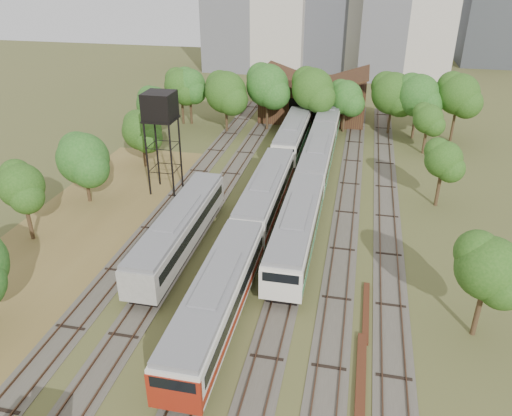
# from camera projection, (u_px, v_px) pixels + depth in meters

# --- Properties ---
(ground) EXTENTS (240.00, 240.00, 0.00)m
(ground) POSITION_uv_depth(u_px,v_px,m) (224.00, 391.00, 29.86)
(ground) COLOR #475123
(ground) RESTS_ON ground
(dry_grass_patch) EXTENTS (14.00, 60.00, 0.04)m
(dry_grass_patch) POSITION_uv_depth(u_px,v_px,m) (35.00, 279.00, 40.19)
(dry_grass_patch) COLOR brown
(dry_grass_patch) RESTS_ON ground
(tracks) EXTENTS (24.60, 80.00, 0.19)m
(tracks) POSITION_uv_depth(u_px,v_px,m) (282.00, 206.00, 51.77)
(tracks) COLOR #4C473D
(tracks) RESTS_ON ground
(railcar_red_set) EXTENTS (3.16, 34.57, 3.91)m
(railcar_red_set) POSITION_uv_depth(u_px,v_px,m) (246.00, 238.00, 41.94)
(railcar_red_set) COLOR black
(railcar_red_set) RESTS_ON ground
(railcar_green_set) EXTENTS (3.18, 52.08, 3.94)m
(railcar_green_set) POSITION_uv_depth(u_px,v_px,m) (317.00, 158.00, 58.31)
(railcar_green_set) COLOR black
(railcar_green_set) RESTS_ON ground
(railcar_rear) EXTENTS (3.09, 16.08, 3.82)m
(railcar_rear) POSITION_uv_depth(u_px,v_px,m) (293.00, 136.00, 65.73)
(railcar_rear) COLOR black
(railcar_rear) RESTS_ON ground
(old_grey_coach) EXTENTS (2.99, 18.00, 3.70)m
(old_grey_coach) POSITION_uv_depth(u_px,v_px,m) (180.00, 229.00, 43.36)
(old_grey_coach) COLOR black
(old_grey_coach) RESTS_ON ground
(water_tower) EXTENTS (3.17, 3.17, 10.96)m
(water_tower) POSITION_uv_depth(u_px,v_px,m) (160.00, 109.00, 51.15)
(water_tower) COLOR black
(water_tower) RESTS_ON ground
(rail_pile_near) EXTENTS (0.59, 8.79, 0.29)m
(rail_pile_near) POSITION_uv_depth(u_px,v_px,m) (361.00, 383.00, 30.18)
(rail_pile_near) COLOR #552A18
(rail_pile_near) RESTS_ON ground
(rail_pile_far) EXTENTS (0.44, 7.01, 0.23)m
(rail_pile_far) POSITION_uv_depth(u_px,v_px,m) (366.00, 311.00, 36.34)
(rail_pile_far) COLOR #552A18
(rail_pile_far) RESTS_ON ground
(maintenance_shed) EXTENTS (16.45, 11.55, 7.58)m
(maintenance_shed) POSITION_uv_depth(u_px,v_px,m) (314.00, 99.00, 79.29)
(maintenance_shed) COLOR #391E14
(maintenance_shed) RESTS_ON ground
(tree_band_left) EXTENTS (9.04, 61.68, 8.35)m
(tree_band_left) POSITION_uv_depth(u_px,v_px,m) (87.00, 159.00, 49.74)
(tree_band_left) COLOR #382616
(tree_band_left) RESTS_ON ground
(tree_band_far) EXTENTS (43.31, 9.99, 9.63)m
(tree_band_far) POSITION_uv_depth(u_px,v_px,m) (327.00, 91.00, 70.52)
(tree_band_far) COLOR #382616
(tree_band_far) RESTS_ON ground
(tree_band_right) EXTENTS (4.46, 39.92, 7.53)m
(tree_band_right) POSITION_uv_depth(u_px,v_px,m) (450.00, 174.00, 46.47)
(tree_band_right) COLOR #382616
(tree_band_right) RESTS_ON ground
(tower_far_right) EXTENTS (12.00, 12.00, 28.00)m
(tower_far_right) POSITION_uv_depth(u_px,v_px,m) (495.00, 1.00, 113.11)
(tower_far_right) COLOR #3A3E42
(tower_far_right) RESTS_ON ground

